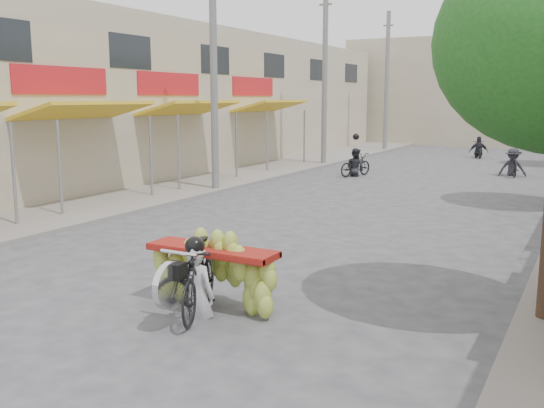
% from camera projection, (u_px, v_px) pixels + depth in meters
% --- Properties ---
extents(ground, '(120.00, 120.00, 0.00)m').
position_uv_depth(ground, '(39.00, 353.00, 7.44)').
color(ground, '#55555B').
rests_on(ground, ground).
extents(sidewalk_left, '(4.00, 60.00, 0.12)m').
position_uv_depth(sidewalk_left, '(224.00, 177.00, 23.70)').
color(sidewalk_left, gray).
rests_on(sidewalk_left, ground).
extents(shophouse_row_left, '(9.77, 40.00, 6.00)m').
position_uv_depth(shophouse_row_left, '(107.00, 100.00, 24.65)').
color(shophouse_row_left, '#BAAE93').
rests_on(shophouse_row_left, ground).
extents(far_building, '(20.00, 6.00, 7.00)m').
position_uv_depth(far_building, '(504.00, 92.00, 39.73)').
color(far_building, '#BAAE93').
rests_on(far_building, ground).
extents(utility_pole_mid, '(0.60, 0.24, 8.00)m').
position_uv_depth(utility_pole_mid, '(214.00, 69.00, 19.67)').
color(utility_pole_mid, slate).
rests_on(utility_pole_mid, ground).
extents(utility_pole_far, '(0.60, 0.24, 8.00)m').
position_uv_depth(utility_pole_far, '(325.00, 77.00, 27.46)').
color(utility_pole_far, slate).
rests_on(utility_pole_far, ground).
extents(utility_pole_back, '(0.60, 0.24, 8.00)m').
position_uv_depth(utility_pole_back, '(387.00, 82.00, 35.25)').
color(utility_pole_back, slate).
rests_on(utility_pole_back, ground).
extents(banana_motorbike, '(2.20, 1.94, 1.94)m').
position_uv_depth(banana_motorbike, '(204.00, 268.00, 8.77)').
color(banana_motorbike, black).
rests_on(banana_motorbike, ground).
extents(bg_motorbike_a, '(1.10, 1.73, 1.95)m').
position_uv_depth(bg_motorbike_a, '(355.00, 158.00, 24.19)').
color(bg_motorbike_a, black).
rests_on(bg_motorbike_a, ground).
extents(bg_motorbike_b, '(1.17, 1.90, 1.95)m').
position_uv_depth(bg_motorbike_b, '(513.00, 156.00, 24.16)').
color(bg_motorbike_b, black).
rests_on(bg_motorbike_b, ground).
extents(bg_motorbike_c, '(1.08, 1.61, 1.95)m').
position_uv_depth(bg_motorbike_c, '(479.00, 142.00, 31.53)').
color(bg_motorbike_c, black).
rests_on(bg_motorbike_c, ground).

